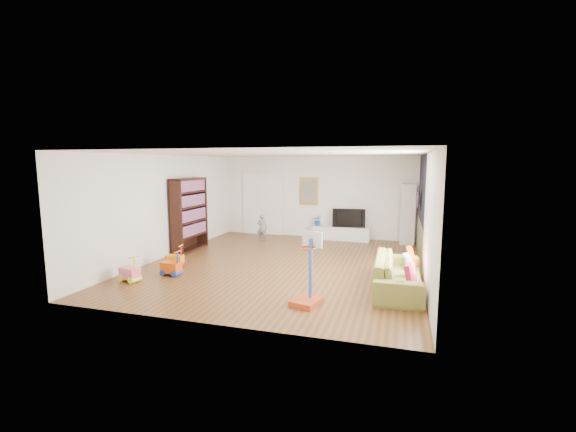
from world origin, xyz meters
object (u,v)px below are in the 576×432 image
(media_console, at_px, (341,233))
(basketball_hoop, at_px, (307,269))
(sofa, at_px, (398,273))
(bookshelf, at_px, (189,215))

(media_console, bearing_deg, basketball_hoop, -85.40)
(media_console, height_order, sofa, sofa)
(bookshelf, xyz_separation_m, sofa, (5.75, -1.90, -0.70))
(bookshelf, height_order, basketball_hoop, bookshelf)
(media_console, bearing_deg, bookshelf, -143.09)
(media_console, relative_size, basketball_hoop, 1.43)
(bookshelf, distance_m, sofa, 6.10)
(media_console, xyz_separation_m, basketball_hoop, (0.29, -5.95, 0.43))
(sofa, bearing_deg, media_console, 20.65)
(bookshelf, height_order, sofa, bookshelf)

